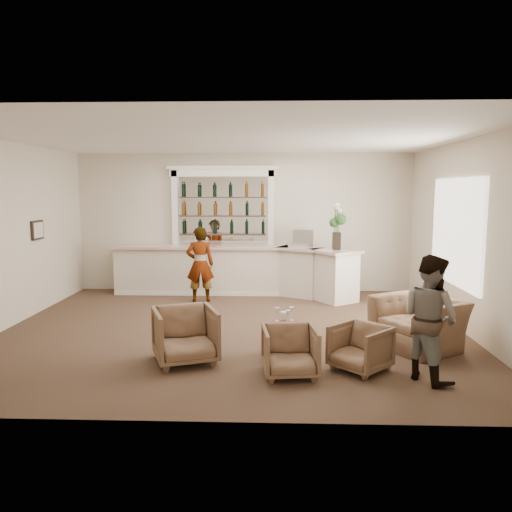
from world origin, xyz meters
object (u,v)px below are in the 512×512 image
(cocktail_table, at_px, (285,338))
(espresso_machine, at_px, (303,238))
(armchair_center, at_px, (290,351))
(sommelier, at_px, (200,264))
(armchair_right, at_px, (360,348))
(armchair_far, at_px, (418,323))
(armchair_left, at_px, (185,335))
(flower_vase, at_px, (337,224))
(guest, at_px, (430,318))
(bar_counter, at_px, (236,270))

(cocktail_table, height_order, espresso_machine, espresso_machine)
(armchair_center, distance_m, espresso_machine, 5.24)
(sommelier, relative_size, armchair_center, 2.29)
(cocktail_table, height_order, armchair_right, armchair_right)
(sommelier, bearing_deg, armchair_far, 134.47)
(armchair_center, bearing_deg, armchair_left, 155.79)
(flower_vase, bearing_deg, armchair_far, -75.17)
(armchair_center, distance_m, armchair_far, 2.38)
(guest, bearing_deg, flower_vase, -23.29)
(sommelier, relative_size, espresso_machine, 3.61)
(bar_counter, xyz_separation_m, armchair_far, (3.13, -3.88, -0.18))
(bar_counter, height_order, sommelier, sommelier)
(sommelier, xyz_separation_m, flower_vase, (2.98, 0.20, 0.88))
(armchair_right, height_order, armchair_far, armchair_far)
(bar_counter, xyz_separation_m, sommelier, (-0.72, -0.78, 0.25))
(armchair_far, bearing_deg, armchair_center, -90.35)
(armchair_left, height_order, armchair_far, armchair_left)
(armchair_center, height_order, espresso_machine, espresso_machine)
(bar_counter, bearing_deg, armchair_center, -77.86)
(bar_counter, distance_m, armchair_far, 4.99)
(espresso_machine, bearing_deg, flower_vase, -34.06)
(sommelier, xyz_separation_m, armchair_right, (2.79, -4.12, -0.51))
(armchair_center, relative_size, flower_vase, 0.72)
(armchair_left, distance_m, flower_vase, 5.02)
(armchair_center, relative_size, espresso_machine, 1.57)
(cocktail_table, distance_m, armchair_far, 2.12)
(cocktail_table, bearing_deg, flower_vase, 72.10)
(armchair_left, relative_size, espresso_machine, 1.89)
(bar_counter, height_order, armchair_far, bar_counter)
(armchair_far, relative_size, flower_vase, 1.19)
(armchair_far, bearing_deg, espresso_machine, 170.04)
(armchair_far, distance_m, espresso_machine, 4.29)
(armchair_center, bearing_deg, cocktail_table, 86.83)
(cocktail_table, xyz_separation_m, espresso_machine, (0.51, 4.29, 1.09))
(bar_counter, bearing_deg, sommelier, -132.76)
(armchair_far, relative_size, espresso_machine, 2.62)
(guest, distance_m, armchair_far, 1.40)
(bar_counter, relative_size, armchair_far, 4.76)
(guest, bearing_deg, espresso_machine, -16.79)
(sommelier, height_order, armchair_left, sommelier)
(armchair_left, bearing_deg, armchair_far, -8.54)
(espresso_machine, bearing_deg, armchair_right, -78.41)
(bar_counter, height_order, cocktail_table, bar_counter)
(guest, relative_size, armchair_left, 1.88)
(bar_counter, bearing_deg, espresso_machine, -0.10)
(cocktail_table, distance_m, armchair_center, 0.84)
(armchair_left, xyz_separation_m, flower_vase, (2.62, 4.08, 1.31))
(guest, xyz_separation_m, flower_vase, (-0.63, 4.61, 0.89))
(bar_counter, xyz_separation_m, cocktail_table, (1.05, -4.29, -0.32))
(sommelier, height_order, armchair_far, sommelier)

